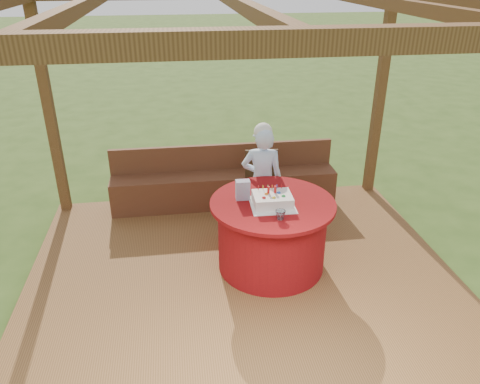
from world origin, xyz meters
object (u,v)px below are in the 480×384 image
(bench, at_px, (224,186))
(chair, at_px, (262,182))
(elderly_woman, at_px, (262,179))
(gift_bag, at_px, (243,190))
(table, at_px, (272,234))
(drinking_glass, at_px, (280,215))
(birthday_cake, at_px, (272,200))

(bench, xyz_separation_m, chair, (0.44, -0.39, 0.21))
(elderly_woman, relative_size, gift_bag, 6.68)
(chair, xyz_separation_m, elderly_woman, (-0.08, -0.39, 0.22))
(table, bearing_deg, gift_bag, 159.27)
(gift_bag, height_order, drinking_glass, gift_bag)
(table, distance_m, elderly_woman, 0.81)
(table, height_order, gift_bag, gift_bag)
(chair, bearing_deg, birthday_cake, -96.19)
(elderly_woman, bearing_deg, bench, 114.85)
(birthday_cake, bearing_deg, chair, 83.81)
(elderly_woman, height_order, birthday_cake, elderly_woman)
(bench, distance_m, table, 1.58)
(elderly_woman, distance_m, gift_bag, 0.74)
(drinking_glass, bearing_deg, bench, 99.75)
(bench, relative_size, table, 2.32)
(birthday_cake, bearing_deg, table, 73.57)
(table, distance_m, drinking_glass, 0.56)
(chair, bearing_deg, table, -95.58)
(gift_bag, bearing_deg, bench, 93.01)
(gift_bag, bearing_deg, elderly_woman, 64.52)
(birthday_cake, distance_m, drinking_glass, 0.30)
(table, relative_size, chair, 1.50)
(table, xyz_separation_m, chair, (0.11, 1.14, 0.08))
(drinking_glass, bearing_deg, elderly_woman, 88.14)
(bench, height_order, chair, chair)
(birthday_cake, bearing_deg, bench, 100.95)
(elderly_woman, xyz_separation_m, birthday_cake, (-0.05, -0.82, 0.14))
(table, xyz_separation_m, elderly_woman, (0.03, 0.75, 0.30))
(elderly_woman, bearing_deg, chair, 78.62)
(chair, height_order, gift_bag, gift_bag)
(table, distance_m, gift_bag, 0.58)
(table, bearing_deg, bench, 102.12)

